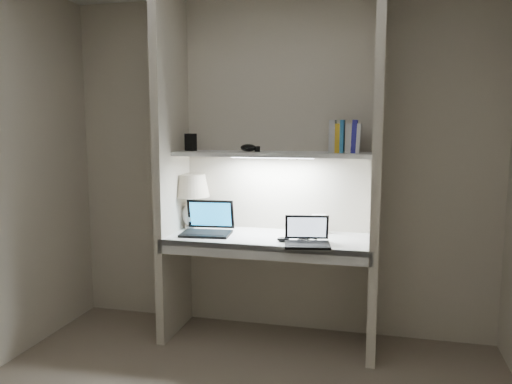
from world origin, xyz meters
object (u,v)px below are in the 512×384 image
(book_row, at_px, (345,137))
(laptop_netbook, at_px, (307,238))
(table_lamp, at_px, (191,192))
(laptop_main, at_px, (208,226))
(speaker, at_px, (319,224))

(book_row, bearing_deg, laptop_netbook, -124.86)
(table_lamp, height_order, laptop_main, table_lamp)
(laptop_netbook, bearing_deg, speaker, 74.31)
(laptop_main, bearing_deg, speaker, 8.32)
(laptop_netbook, distance_m, speaker, 0.37)
(table_lamp, xyz_separation_m, laptop_main, (0.18, -0.15, -0.23))
(laptop_netbook, relative_size, book_row, 1.47)
(laptop_netbook, bearing_deg, table_lamp, 150.87)
(table_lamp, xyz_separation_m, laptop_netbook, (0.94, -0.32, -0.24))
(laptop_main, relative_size, laptop_netbook, 1.13)
(laptop_main, height_order, book_row, book_row)
(book_row, bearing_deg, table_lamp, 178.95)
(speaker, height_order, book_row, book_row)
(speaker, bearing_deg, laptop_netbook, -109.73)
(laptop_main, height_order, speaker, laptop_main)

